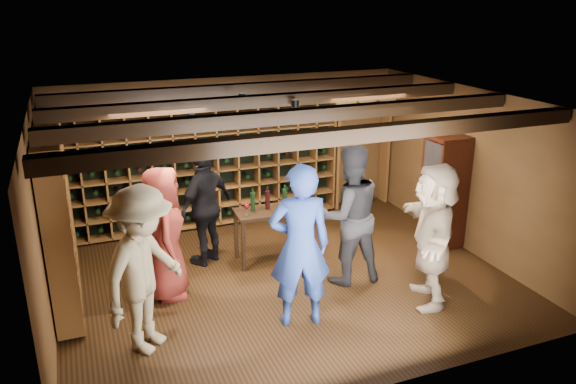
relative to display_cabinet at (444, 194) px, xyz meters
name	(u,v)px	position (x,y,z in m)	size (l,w,h in m)	color
ground	(286,279)	(-2.71, -0.20, -0.86)	(6.00, 6.00, 0.00)	#311D0D
room_shell	(284,108)	(-2.71, -0.15, 1.56)	(6.00, 6.00, 6.00)	brown
wine_rack_back	(206,161)	(-3.24, 2.13, 0.29)	(4.65, 0.30, 2.20)	brown
wine_rack_left	(58,210)	(-5.54, 0.62, 0.29)	(0.30, 2.65, 2.20)	brown
crate_shelf	(362,123)	(-0.31, 2.12, 0.71)	(1.20, 0.32, 2.07)	brown
display_cabinet	(444,194)	(0.00, 0.00, 0.00)	(0.55, 0.50, 1.75)	#37120B
man_blue_shirt	(300,246)	(-2.95, -1.26, 0.15)	(0.73, 0.48, 2.01)	navy
man_grey_suit	(349,215)	(-1.92, -0.51, 0.11)	(0.94, 0.73, 1.94)	black
guest_red_floral	(164,234)	(-4.32, -0.03, 0.03)	(0.86, 0.56, 1.77)	maroon
guest_woman_black	(206,207)	(-3.58, 0.76, 0.02)	(1.03, 0.43, 1.75)	black
guest_khaki	(144,270)	(-4.72, -1.12, 0.10)	(1.24, 0.71, 1.92)	gray
guest_beige	(433,234)	(-1.19, -1.40, 0.08)	(1.73, 0.55, 1.87)	tan
tasting_table	(271,215)	(-2.68, 0.47, -0.14)	(1.09, 0.58, 1.08)	black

